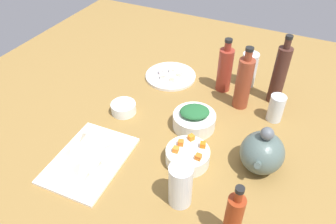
{
  "coord_description": "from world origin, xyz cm",
  "views": [
    {
      "loc": [
        80.67,
        38.26,
        82.44
      ],
      "look_at": [
        0.0,
        0.0,
        8.0
      ],
      "focal_mm": 34.17,
      "sensor_mm": 36.0,
      "label": 1
    }
  ],
  "objects_px": {
    "bottle_1": "(225,69)",
    "drinking_glass_1": "(180,185)",
    "bottle_2": "(244,82)",
    "bowl_carrots": "(188,156)",
    "bowl_small_side": "(124,108)",
    "drinking_glass_2": "(249,70)",
    "cutting_board": "(90,160)",
    "drinking_glass_0": "(276,108)",
    "bottle_0": "(279,74)",
    "bowl_greens": "(194,121)",
    "bottle_3": "(233,217)",
    "plate_tofu": "(171,76)",
    "teapot": "(262,152)"
  },
  "relations": [
    {
      "from": "plate_tofu",
      "to": "bottle_3",
      "type": "xyz_separation_m",
      "value": [
        0.62,
        0.46,
        0.08
      ]
    },
    {
      "from": "cutting_board",
      "to": "bottle_1",
      "type": "height_order",
      "value": "bottle_1"
    },
    {
      "from": "bottle_0",
      "to": "bottle_2",
      "type": "distance_m",
      "value": 0.15
    },
    {
      "from": "drinking_glass_0",
      "to": "bottle_2",
      "type": "bearing_deg",
      "value": -100.85
    },
    {
      "from": "bottle_1",
      "to": "drinking_glass_2",
      "type": "bearing_deg",
      "value": 132.75
    },
    {
      "from": "bottle_1",
      "to": "drinking_glass_1",
      "type": "distance_m",
      "value": 0.59
    },
    {
      "from": "plate_tofu",
      "to": "bottle_3",
      "type": "height_order",
      "value": "bottle_3"
    },
    {
      "from": "plate_tofu",
      "to": "drinking_glass_0",
      "type": "relative_size",
      "value": 2.12
    },
    {
      "from": "plate_tofu",
      "to": "bottle_1",
      "type": "distance_m",
      "value": 0.25
    },
    {
      "from": "cutting_board",
      "to": "teapot",
      "type": "relative_size",
      "value": 1.8
    },
    {
      "from": "bowl_greens",
      "to": "bottle_1",
      "type": "relative_size",
      "value": 0.67
    },
    {
      "from": "bowl_greens",
      "to": "drinking_glass_1",
      "type": "distance_m",
      "value": 0.33
    },
    {
      "from": "teapot",
      "to": "drinking_glass_1",
      "type": "xyz_separation_m",
      "value": [
        0.23,
        -0.18,
        0.01
      ]
    },
    {
      "from": "plate_tofu",
      "to": "bowl_greens",
      "type": "relative_size",
      "value": 1.44
    },
    {
      "from": "bowl_small_side",
      "to": "bottle_1",
      "type": "distance_m",
      "value": 0.44
    },
    {
      "from": "bottle_2",
      "to": "plate_tofu",
      "type": "bearing_deg",
      "value": -101.01
    },
    {
      "from": "bottle_0",
      "to": "bottle_3",
      "type": "distance_m",
      "value": 0.65
    },
    {
      "from": "bowl_carrots",
      "to": "cutting_board",
      "type": "bearing_deg",
      "value": -64.98
    },
    {
      "from": "bottle_3",
      "to": "plate_tofu",
      "type": "bearing_deg",
      "value": -143.33
    },
    {
      "from": "bottle_1",
      "to": "drinking_glass_0",
      "type": "distance_m",
      "value": 0.26
    },
    {
      "from": "drinking_glass_0",
      "to": "drinking_glass_1",
      "type": "bearing_deg",
      "value": -19.74
    },
    {
      "from": "bottle_2",
      "to": "drinking_glass_1",
      "type": "bearing_deg",
      "value": -4.0
    },
    {
      "from": "drinking_glass_1",
      "to": "drinking_glass_2",
      "type": "xyz_separation_m",
      "value": [
        -0.66,
        0.02,
        0.0
      ]
    },
    {
      "from": "drinking_glass_1",
      "to": "drinking_glass_2",
      "type": "height_order",
      "value": "drinking_glass_2"
    },
    {
      "from": "bowl_greens",
      "to": "bowl_small_side",
      "type": "relative_size",
      "value": 1.62
    },
    {
      "from": "bowl_greens",
      "to": "teapot",
      "type": "relative_size",
      "value": 0.94
    },
    {
      "from": "bowl_small_side",
      "to": "drinking_glass_2",
      "type": "distance_m",
      "value": 0.55
    },
    {
      "from": "bowl_greens",
      "to": "bottle_2",
      "type": "xyz_separation_m",
      "value": [
        -0.19,
        0.12,
        0.08
      ]
    },
    {
      "from": "bottle_0",
      "to": "bottle_2",
      "type": "bearing_deg",
      "value": -51.23
    },
    {
      "from": "bottle_0",
      "to": "bottle_1",
      "type": "xyz_separation_m",
      "value": [
        0.01,
        -0.21,
        -0.03
      ]
    },
    {
      "from": "drinking_glass_1",
      "to": "bowl_small_side",
      "type": "bearing_deg",
      "value": -127.58
    },
    {
      "from": "teapot",
      "to": "bottle_3",
      "type": "xyz_separation_m",
      "value": [
        0.27,
        -0.01,
        0.02
      ]
    },
    {
      "from": "bowl_greens",
      "to": "bottle_3",
      "type": "bearing_deg",
      "value": 34.33
    },
    {
      "from": "drinking_glass_0",
      "to": "drinking_glass_2",
      "type": "distance_m",
      "value": 0.24
    },
    {
      "from": "cutting_board",
      "to": "drinking_glass_0",
      "type": "relative_size",
      "value": 2.83
    },
    {
      "from": "plate_tofu",
      "to": "bowl_greens",
      "type": "distance_m",
      "value": 0.34
    },
    {
      "from": "plate_tofu",
      "to": "bowl_carrots",
      "type": "distance_m",
      "value": 0.5
    },
    {
      "from": "cutting_board",
      "to": "plate_tofu",
      "type": "xyz_separation_m",
      "value": [
        -0.56,
        0.03,
        0.0
      ]
    },
    {
      "from": "bottle_2",
      "to": "drinking_glass_1",
      "type": "height_order",
      "value": "bottle_2"
    },
    {
      "from": "bottle_0",
      "to": "drinking_glass_2",
      "type": "distance_m",
      "value": 0.15
    },
    {
      "from": "bottle_1",
      "to": "drinking_glass_2",
      "type": "distance_m",
      "value": 0.11
    },
    {
      "from": "bowl_carrots",
      "to": "bottle_1",
      "type": "height_order",
      "value": "bottle_1"
    },
    {
      "from": "bowl_small_side",
      "to": "bottle_0",
      "type": "height_order",
      "value": "bottle_0"
    },
    {
      "from": "teapot",
      "to": "drinking_glass_2",
      "type": "xyz_separation_m",
      "value": [
        -0.44,
        -0.16,
        0.01
      ]
    },
    {
      "from": "bowl_carrots",
      "to": "bowl_small_side",
      "type": "height_order",
      "value": "bowl_carrots"
    },
    {
      "from": "bottle_1",
      "to": "drinking_glass_2",
      "type": "height_order",
      "value": "bottle_1"
    },
    {
      "from": "cutting_board",
      "to": "drinking_glass_2",
      "type": "bearing_deg",
      "value": 151.82
    },
    {
      "from": "teapot",
      "to": "drinking_glass_1",
      "type": "height_order",
      "value": "teapot"
    },
    {
      "from": "bottle_1",
      "to": "bottle_3",
      "type": "relative_size",
      "value": 1.13
    },
    {
      "from": "bottle_0",
      "to": "bowl_carrots",
      "type": "bearing_deg",
      "value": -22.42
    }
  ]
}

